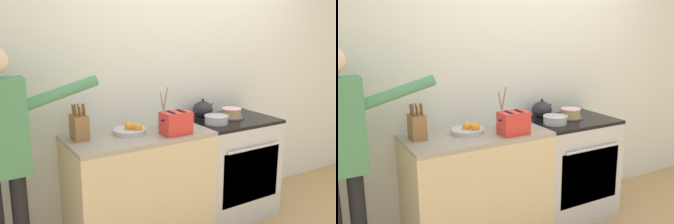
% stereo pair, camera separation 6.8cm
% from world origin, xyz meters
% --- Properties ---
extents(wall_back, '(8.00, 0.04, 2.60)m').
position_xyz_m(wall_back, '(0.00, 0.60, 1.30)').
color(wall_back, silver).
rests_on(wall_back, ground_plane).
extents(counter_cabinet, '(1.13, 0.58, 0.93)m').
position_xyz_m(counter_cabinet, '(-0.67, 0.29, 0.46)').
color(counter_cabinet, beige).
rests_on(counter_cabinet, ground_plane).
extents(stove_range, '(0.78, 0.62, 0.93)m').
position_xyz_m(stove_range, '(0.28, 0.29, 0.46)').
color(stove_range, '#B7BABF').
rests_on(stove_range, ground_plane).
extents(layer_cake, '(0.22, 0.22, 0.09)m').
position_xyz_m(layer_cake, '(0.29, 0.31, 0.97)').
color(layer_cake, '#4C4C51').
rests_on(layer_cake, stove_range).
extents(tea_kettle, '(0.23, 0.19, 0.18)m').
position_xyz_m(tea_kettle, '(0.07, 0.45, 1.01)').
color(tea_kettle, '#232328').
rests_on(tea_kettle, stove_range).
extents(mixing_bowl, '(0.22, 0.22, 0.07)m').
position_xyz_m(mixing_bowl, '(0.05, 0.22, 0.97)').
color(mixing_bowl, '#B7BABF').
rests_on(mixing_bowl, stove_range).
extents(knife_block, '(0.11, 0.16, 0.28)m').
position_xyz_m(knife_block, '(-1.12, 0.38, 1.03)').
color(knife_block, olive).
rests_on(knife_block, counter_cabinet).
extents(utensil_crock, '(0.11, 0.11, 0.34)m').
position_xyz_m(utensil_crock, '(-0.40, 0.34, 1.00)').
color(utensil_crock, '#B7BABF').
rests_on(utensil_crock, counter_cabinet).
extents(fruit_bowl, '(0.26, 0.26, 0.09)m').
position_xyz_m(fruit_bowl, '(-0.72, 0.32, 0.96)').
color(fruit_bowl, '#B7BABF').
rests_on(fruit_bowl, counter_cabinet).
extents(toaster, '(0.24, 0.15, 0.18)m').
position_xyz_m(toaster, '(-0.43, 0.13, 1.02)').
color(toaster, red).
rests_on(toaster, counter_cabinet).
extents(person_baker, '(0.93, 0.20, 1.64)m').
position_xyz_m(person_baker, '(-1.66, 0.30, 0.98)').
color(person_baker, black).
rests_on(person_baker, ground_plane).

